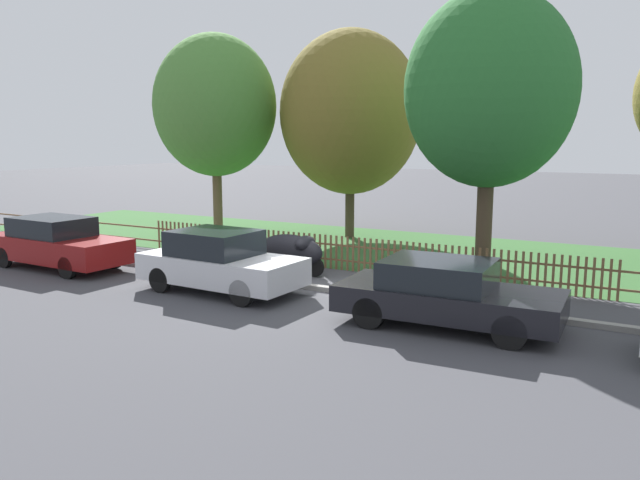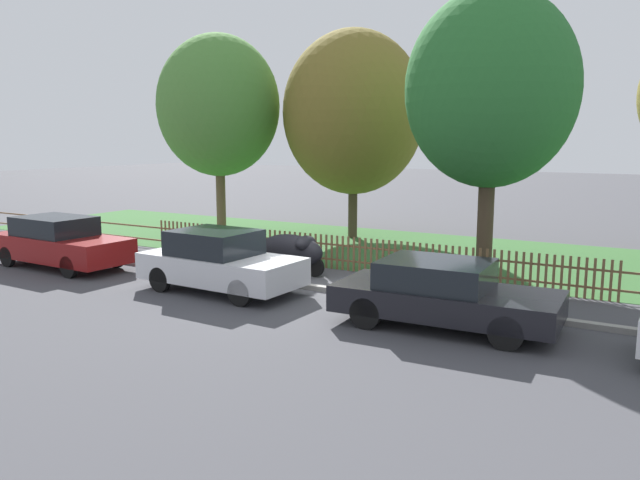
% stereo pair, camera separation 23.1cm
% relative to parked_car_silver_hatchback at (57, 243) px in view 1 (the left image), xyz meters
% --- Properties ---
extents(ground_plane, '(120.00, 120.00, 0.00)m').
position_rel_parked_car_silver_hatchback_xyz_m(ground_plane, '(7.29, 1.20, -0.73)').
color(ground_plane, '#424247').
extents(kerb_stone, '(33.64, 0.20, 0.12)m').
position_rel_parked_car_silver_hatchback_xyz_m(kerb_stone, '(7.29, 1.30, -0.67)').
color(kerb_stone, gray).
rests_on(kerb_stone, ground).
extents(grass_strip, '(33.64, 7.75, 0.01)m').
position_rel_parked_car_silver_hatchback_xyz_m(grass_strip, '(7.29, 7.57, -0.72)').
color(grass_strip, '#33602D').
rests_on(grass_strip, ground).
extents(park_fence, '(33.64, 0.05, 0.96)m').
position_rel_parked_car_silver_hatchback_xyz_m(park_fence, '(7.29, 3.71, -0.24)').
color(park_fence, brown).
rests_on(park_fence, ground).
extents(parked_car_silver_hatchback, '(4.51, 1.83, 1.45)m').
position_rel_parked_car_silver_hatchback_xyz_m(parked_car_silver_hatchback, '(0.00, 0.00, 0.00)').
color(parked_car_silver_hatchback, maroon).
rests_on(parked_car_silver_hatchback, ground).
extents(parked_car_black_saloon, '(4.05, 1.91, 1.48)m').
position_rel_parked_car_silver_hatchback_xyz_m(parked_car_black_saloon, '(5.79, 0.04, 0.01)').
color(parked_car_black_saloon, silver).
rests_on(parked_car_black_saloon, ground).
extents(parked_car_navy_estate, '(4.35, 2.00, 1.31)m').
position_rel_parked_car_silver_hatchback_xyz_m(parked_car_navy_estate, '(11.39, -0.04, -0.06)').
color(parked_car_navy_estate, black).
rests_on(parked_car_navy_estate, ground).
extents(covered_motorcycle, '(2.05, 0.78, 1.09)m').
position_rel_parked_car_silver_hatchback_xyz_m(covered_motorcycle, '(6.26, 2.56, -0.07)').
color(covered_motorcycle, black).
rests_on(covered_motorcycle, ground).
extents(tree_nearest_kerb, '(4.53, 4.53, 7.46)m').
position_rel_parked_car_silver_hatchback_xyz_m(tree_nearest_kerb, '(0.16, 7.08, 4.12)').
color(tree_nearest_kerb, brown).
rests_on(tree_nearest_kerb, ground).
extents(tree_behind_motorcycle, '(5.15, 5.15, 7.54)m').
position_rel_parked_car_silver_hatchback_xyz_m(tree_behind_motorcycle, '(4.73, 9.11, 3.85)').
color(tree_behind_motorcycle, '#473828').
rests_on(tree_behind_motorcycle, ground).
extents(tree_mid_park, '(4.42, 4.42, 7.45)m').
position_rel_parked_car_silver_hatchback_xyz_m(tree_mid_park, '(10.80, 5.01, 4.16)').
color(tree_mid_park, '#473828').
rests_on(tree_mid_park, ground).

